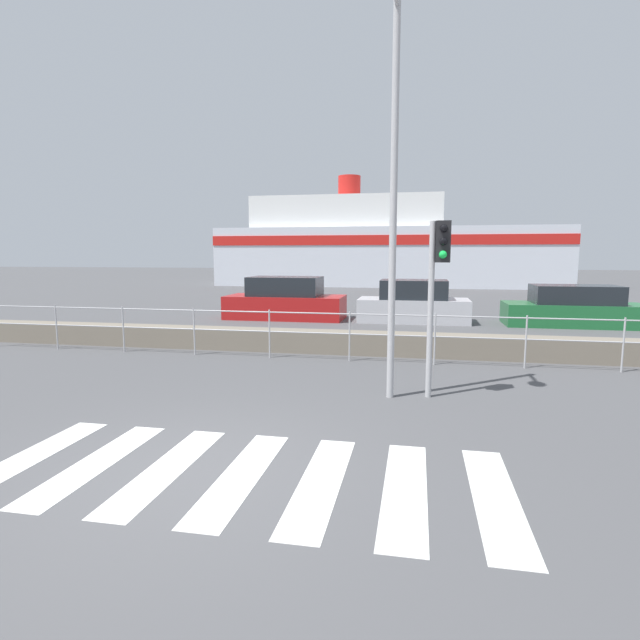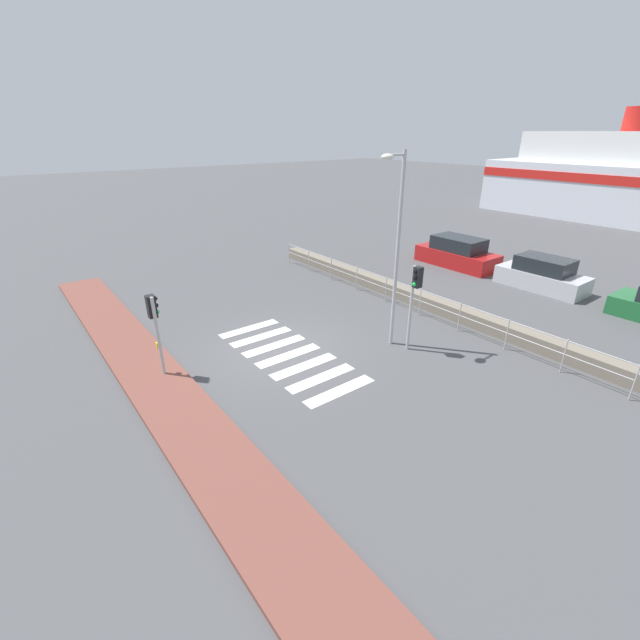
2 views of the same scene
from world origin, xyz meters
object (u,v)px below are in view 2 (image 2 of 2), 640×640
at_px(streetlamp, 395,234).
at_px(traffic_light_near, 155,319).
at_px(parked_car_silver, 542,275).
at_px(parked_car_red, 457,254).
at_px(traffic_light_far, 415,290).

bearing_deg(streetlamp, traffic_light_near, -111.57).
height_order(traffic_light_near, streetlamp, streetlamp).
bearing_deg(traffic_light_near, parked_car_silver, 79.85).
bearing_deg(parked_car_red, traffic_light_near, -84.16).
bearing_deg(parked_car_silver, streetlamp, -91.66).
bearing_deg(traffic_light_near, streetlamp, 68.43).
distance_m(parked_car_red, parked_car_silver, 4.81).
distance_m(traffic_light_far, parked_car_silver, 9.93).
bearing_deg(parked_car_silver, traffic_light_near, -100.15).
relative_size(streetlamp, parked_car_silver, 1.63).
bearing_deg(streetlamp, traffic_light_far, 21.19).
relative_size(traffic_light_near, parked_car_silver, 0.66).
distance_m(traffic_light_far, streetlamp, 1.93).
bearing_deg(parked_car_silver, parked_car_red, 180.00).
bearing_deg(traffic_light_far, streetlamp, -158.81).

